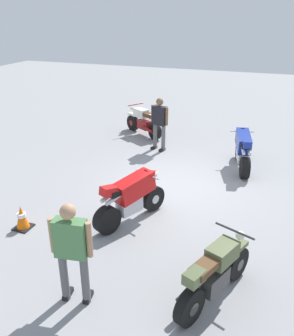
{
  "coord_description": "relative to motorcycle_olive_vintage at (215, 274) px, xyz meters",
  "views": [
    {
      "loc": [
        8.35,
        2.09,
        4.3
      ],
      "look_at": [
        0.83,
        -0.66,
        0.75
      ],
      "focal_mm": 38.34,
      "sensor_mm": 36.0,
      "label": 1
    }
  ],
  "objects": [
    {
      "name": "motorcycle_red_sportbike",
      "position": [
        -1.73,
        -2.13,
        0.11
      ],
      "size": [
        1.84,
        1.06,
        1.14
      ],
      "rotation": [
        0.0,
        0.0,
        2.69
      ],
      "color": "black",
      "rests_on": "ground"
    },
    {
      "name": "person_in_green_shirt",
      "position": [
        0.8,
        -2.06,
        0.54
      ],
      "size": [
        0.37,
        0.68,
        1.77
      ],
      "rotation": [
        0.0,
        0.0,
        3.29
      ],
      "color": "#59595B",
      "rests_on": "ground"
    },
    {
      "name": "person_in_black_shirt",
      "position": [
        -6.14,
        -2.96,
        0.51
      ],
      "size": [
        0.43,
        0.66,
        1.73
      ],
      "rotation": [
        0.0,
        0.0,
        5.96
      ],
      "color": "#59595B",
      "rests_on": "ground"
    },
    {
      "name": "motorcycle_blue_sportbike",
      "position": [
        -5.53,
        -0.19,
        0.11
      ],
      "size": [
        1.94,
        0.79,
        1.14
      ],
      "rotation": [
        0.0,
        0.0,
        3.37
      ],
      "color": "black",
      "rests_on": "ground"
    },
    {
      "name": "motorcycle_cream_vintage",
      "position": [
        -7.41,
        -3.99,
        0.0
      ],
      "size": [
        1.18,
        1.73,
        1.07
      ],
      "rotation": [
        0.0,
        0.0,
        4.15
      ],
      "color": "black",
      "rests_on": "ground"
    },
    {
      "name": "motorcycle_olive_vintage",
      "position": [
        0.0,
        0.0,
        0.0
      ],
      "size": [
        1.86,
        1.0,
        1.07
      ],
      "rotation": [
        0.0,
        0.0,
        2.75
      ],
      "color": "black",
      "rests_on": "ground"
    },
    {
      "name": "traffic_cone",
      "position": [
        -0.64,
        -4.2,
        -0.23
      ],
      "size": [
        0.36,
        0.36,
        0.53
      ],
      "color": "black",
      "rests_on": "ground"
    },
    {
      "name": "ground_plane",
      "position": [
        -3.78,
        -1.56,
        -0.49
      ],
      "size": [
        40.0,
        40.0,
        0.0
      ],
      "primitive_type": "plane",
      "color": "gray"
    }
  ]
}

